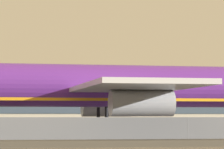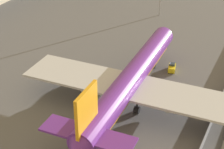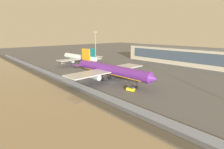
# 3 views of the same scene
# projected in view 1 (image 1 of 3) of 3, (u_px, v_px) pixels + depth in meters

# --- Properties ---
(ground_plane) EXTENTS (500.00, 500.00, 0.00)m
(ground_plane) POSITION_uv_depth(u_px,v_px,m) (148.00, 138.00, 71.28)
(ground_plane) COLOR #565659
(shoreline_seawall) EXTENTS (320.00, 3.00, 0.50)m
(shoreline_seawall) POSITION_uv_depth(u_px,v_px,m) (204.00, 143.00, 51.11)
(shoreline_seawall) COLOR #474238
(shoreline_seawall) RESTS_ON ground
(perimeter_fence) EXTENTS (280.00, 0.10, 2.24)m
(perimeter_fence) POSITION_uv_depth(u_px,v_px,m) (188.00, 130.00, 55.60)
(perimeter_fence) COLOR slate
(perimeter_fence) RESTS_ON ground
(cargo_jet_purple) EXTENTS (49.77, 42.67, 14.33)m
(cargo_jet_purple) POSITION_uv_depth(u_px,v_px,m) (123.00, 88.00, 71.98)
(cargo_jet_purple) COLOR #602889
(cargo_jet_purple) RESTS_ON ground
(terminal_building) EXTENTS (117.37, 16.28, 12.34)m
(terminal_building) POSITION_uv_depth(u_px,v_px,m) (131.00, 99.00, 144.03)
(terminal_building) COLOR #BCB299
(terminal_building) RESTS_ON ground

